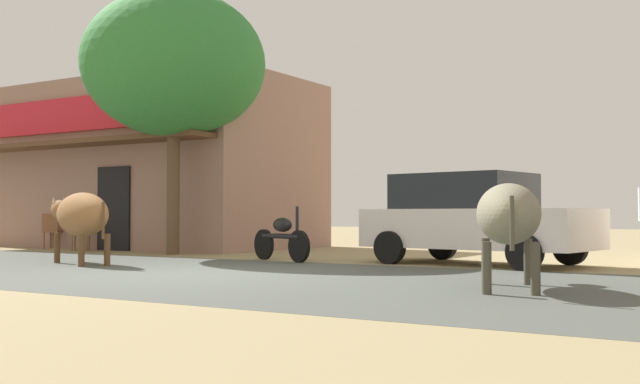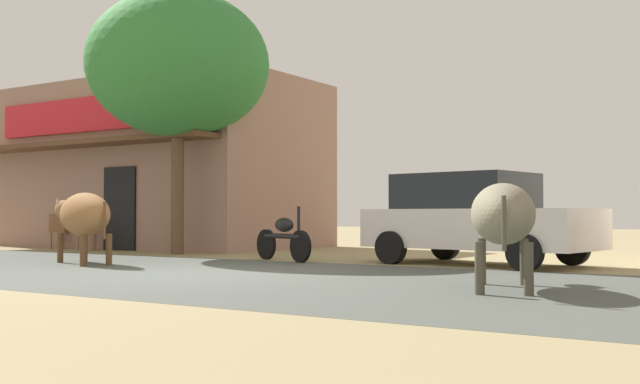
# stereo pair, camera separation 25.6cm
# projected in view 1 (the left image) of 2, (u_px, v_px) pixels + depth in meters

# --- Properties ---
(ground) EXTENTS (80.00, 80.00, 0.00)m
(ground) POSITION_uv_depth(u_px,v_px,m) (203.00, 274.00, 11.48)
(ground) COLOR #9B8A60
(asphalt_road) EXTENTS (72.00, 6.31, 0.00)m
(asphalt_road) POSITION_uv_depth(u_px,v_px,m) (203.00, 274.00, 11.48)
(asphalt_road) COLOR #4D524C
(asphalt_road) RESTS_ON ground
(storefront_left_cafe) EXTENTS (8.94, 5.74, 4.50)m
(storefront_left_cafe) POSITION_uv_depth(u_px,v_px,m) (153.00, 167.00, 21.61)
(storefront_left_cafe) COLOR #987163
(storefront_left_cafe) RESTS_ON ground
(roadside_tree) EXTENTS (4.15, 4.15, 5.98)m
(roadside_tree) POSITION_uv_depth(u_px,v_px,m) (174.00, 65.00, 17.23)
(roadside_tree) COLOR brown
(roadside_tree) RESTS_ON ground
(parked_hatchback_car) EXTENTS (4.29, 2.50, 1.64)m
(parked_hatchback_car) POSITION_uv_depth(u_px,v_px,m) (474.00, 218.00, 13.71)
(parked_hatchback_car) COLOR silver
(parked_hatchback_car) RESTS_ON ground
(parked_motorcycle) EXTENTS (1.71, 0.74, 1.05)m
(parked_motorcycle) POSITION_uv_depth(u_px,v_px,m) (282.00, 237.00, 14.64)
(parked_motorcycle) COLOR black
(parked_motorcycle) RESTS_ON ground
(cow_near_brown) EXTENTS (2.48, 1.35, 1.30)m
(cow_near_brown) POSITION_uv_depth(u_px,v_px,m) (81.00, 215.00, 13.75)
(cow_near_brown) COLOR #96643A
(cow_near_brown) RESTS_ON ground
(cow_far_dark) EXTENTS (1.38, 2.56, 1.28)m
(cow_far_dark) POSITION_uv_depth(u_px,v_px,m) (508.00, 215.00, 9.19)
(cow_far_dark) COLOR gray
(cow_far_dark) RESTS_ON ground
(cafe_chair_near_tree) EXTENTS (0.62, 0.62, 0.92)m
(cafe_chair_near_tree) POSITION_uv_depth(u_px,v_px,m) (81.00, 230.00, 18.93)
(cafe_chair_near_tree) COLOR brown
(cafe_chair_near_tree) RESTS_ON ground
(cafe_chair_by_doorway) EXTENTS (0.58, 0.58, 0.92)m
(cafe_chair_by_doorway) POSITION_uv_depth(u_px,v_px,m) (52.00, 229.00, 19.86)
(cafe_chair_by_doorway) COLOR brown
(cafe_chair_by_doorway) RESTS_ON ground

